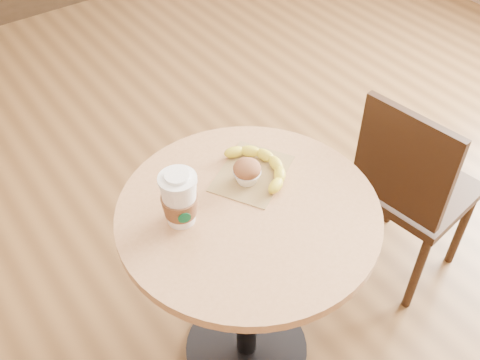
% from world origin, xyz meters
% --- Properties ---
extents(cafe_table, '(0.73, 0.73, 0.75)m').
position_xyz_m(cafe_table, '(0.04, -0.04, 0.54)').
color(cafe_table, black).
rests_on(cafe_table, ground).
extents(chair_right, '(0.42, 0.42, 0.84)m').
position_xyz_m(chair_right, '(0.74, -0.07, 0.46)').
color(chair_right, black).
rests_on(chair_right, ground).
extents(kraft_bag, '(0.30, 0.28, 0.00)m').
position_xyz_m(kraft_bag, '(0.13, 0.07, 0.75)').
color(kraft_bag, olive).
rests_on(kraft_bag, cafe_table).
extents(coffee_cup, '(0.10, 0.10, 0.17)m').
position_xyz_m(coffee_cup, '(-0.13, 0.04, 0.83)').
color(coffee_cup, white).
rests_on(coffee_cup, cafe_table).
extents(muffin, '(0.08, 0.08, 0.07)m').
position_xyz_m(muffin, '(0.10, 0.06, 0.79)').
color(muffin, white).
rests_on(muffin, kraft_bag).
extents(banana, '(0.14, 0.25, 0.03)m').
position_xyz_m(banana, '(0.17, 0.07, 0.77)').
color(banana, yellow).
rests_on(banana, kraft_bag).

